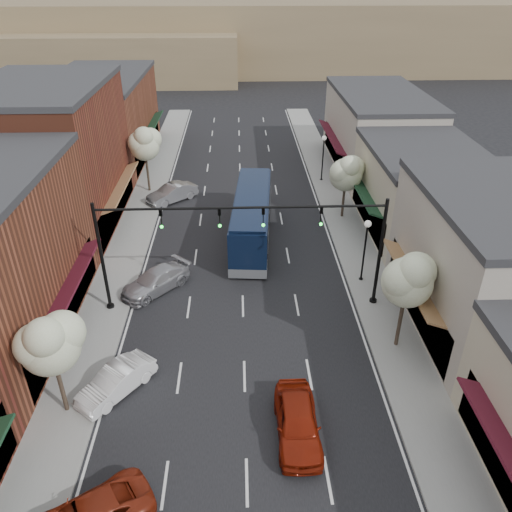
{
  "coord_description": "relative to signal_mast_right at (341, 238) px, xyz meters",
  "views": [
    {
      "loc": [
        -0.08,
        -16.72,
        18.08
      ],
      "look_at": [
        0.88,
        10.26,
        2.2
      ],
      "focal_mm": 35.0,
      "sensor_mm": 36.0,
      "label": 1
    }
  ],
  "objects": [
    {
      "name": "ground",
      "position": [
        -5.62,
        -8.0,
        -4.62
      ],
      "size": [
        160.0,
        160.0,
        0.0
      ],
      "primitive_type": "plane",
      "color": "black",
      "rests_on": "ground"
    },
    {
      "name": "sidewalk_left",
      "position": [
        -14.02,
        10.5,
        -4.55
      ],
      "size": [
        2.8,
        73.0,
        0.15
      ],
      "primitive_type": "cube",
      "color": "gray",
      "rests_on": "ground"
    },
    {
      "name": "sidewalk_right",
      "position": [
        2.78,
        10.5,
        -4.55
      ],
      "size": [
        2.8,
        73.0,
        0.15
      ],
      "primitive_type": "cube",
      "color": "gray",
      "rests_on": "ground"
    },
    {
      "name": "curb_left",
      "position": [
        -12.62,
        10.5,
        -4.55
      ],
      "size": [
        0.25,
        73.0,
        0.17
      ],
      "primitive_type": "cube",
      "color": "gray",
      "rests_on": "ground"
    },
    {
      "name": "curb_right",
      "position": [
        1.38,
        10.5,
        -4.55
      ],
      "size": [
        0.25,
        73.0,
        0.17
      ],
      "primitive_type": "cube",
      "color": "gray",
      "rests_on": "ground"
    },
    {
      "name": "bldg_left_midfar",
      "position": [
        -19.86,
        12.0,
        0.78
      ],
      "size": [
        10.14,
        14.1,
        10.9
      ],
      "color": "brown",
      "rests_on": "ground"
    },
    {
      "name": "bldg_left_far",
      "position": [
        -19.84,
        28.0,
        -0.46
      ],
      "size": [
        10.14,
        18.1,
        8.4
      ],
      "color": "brown",
      "rests_on": "ground"
    },
    {
      "name": "bldg_right_midnear",
      "position": [
        8.1,
        -2.0,
        -0.72
      ],
      "size": [
        9.14,
        12.1,
        7.9
      ],
      "color": "#A79C8F",
      "rests_on": "ground"
    },
    {
      "name": "bldg_right_midfar",
      "position": [
        8.08,
        10.0,
        -1.46
      ],
      "size": [
        9.14,
        12.1,
        6.4
      ],
      "color": "#B8AE92",
      "rests_on": "ground"
    },
    {
      "name": "bldg_right_far",
      "position": [
        8.09,
        24.0,
        -0.96
      ],
      "size": [
        9.14,
        16.1,
        7.4
      ],
      "color": "#A79C8F",
      "rests_on": "ground"
    },
    {
      "name": "hill_far",
      "position": [
        -5.62,
        82.0,
        1.38
      ],
      "size": [
        120.0,
        30.0,
        12.0
      ],
      "primitive_type": "cube",
      "color": "#7A6647",
      "rests_on": "ground"
    },
    {
      "name": "hill_near",
      "position": [
        -30.62,
        70.0,
        -0.62
      ],
      "size": [
        50.0,
        20.0,
        8.0
      ],
      "primitive_type": "cube",
      "color": "#7A6647",
      "rests_on": "ground"
    },
    {
      "name": "signal_mast_right",
      "position": [
        0.0,
        0.0,
        0.0
      ],
      "size": [
        8.22,
        0.46,
        7.0
      ],
      "color": "black",
      "rests_on": "ground"
    },
    {
      "name": "signal_mast_left",
      "position": [
        -11.24,
        0.0,
        0.0
      ],
      "size": [
        8.22,
        0.46,
        7.0
      ],
      "color": "black",
      "rests_on": "ground"
    },
    {
      "name": "tree_right_near",
      "position": [
        2.73,
        -4.05,
        -0.17
      ],
      "size": [
        2.85,
        2.65,
        5.95
      ],
      "color": "#47382B",
      "rests_on": "ground"
    },
    {
      "name": "tree_right_far",
      "position": [
        2.73,
        11.95,
        -0.63
      ],
      "size": [
        2.85,
        2.65,
        5.43
      ],
      "color": "#47382B",
      "rests_on": "ground"
    },
    {
      "name": "tree_left_near",
      "position": [
        -13.87,
        -8.05,
        -0.4
      ],
      "size": [
        2.85,
        2.65,
        5.69
      ],
      "color": "#47382B",
      "rests_on": "ground"
    },
    {
      "name": "tree_left_far",
      "position": [
        -13.87,
        17.95,
        -0.02
      ],
      "size": [
        2.85,
        2.65,
        6.13
      ],
      "color": "#47382B",
      "rests_on": "ground"
    },
    {
      "name": "lamp_post_near",
      "position": [
        2.18,
        2.5,
        -1.62
      ],
      "size": [
        0.44,
        0.44,
        4.44
      ],
      "color": "black",
      "rests_on": "ground"
    },
    {
      "name": "lamp_post_far",
      "position": [
        2.18,
        20.0,
        -1.62
      ],
      "size": [
        0.44,
        0.44,
        4.44
      ],
      "color": "black",
      "rests_on": "ground"
    },
    {
      "name": "coach_bus",
      "position": [
        -4.82,
        8.58,
        -2.76
      ],
      "size": [
        3.46,
        11.84,
        3.57
      ],
      "rotation": [
        0.0,
        0.0,
        -0.08
      ],
      "color": "black",
      "rests_on": "ground"
    },
    {
      "name": "red_hatchback",
      "position": [
        -3.35,
        -9.71,
        -3.82
      ],
      "size": [
        1.9,
        4.69,
        1.6
      ],
      "primitive_type": "imported",
      "rotation": [
        0.0,
        0.0,
        0.0
      ],
      "color": "maroon",
      "rests_on": "ground"
    },
    {
      "name": "parked_car_b",
      "position": [
        -11.82,
        -6.84,
        -3.94
      ],
      "size": [
        3.67,
        4.15,
        1.36
      ],
      "primitive_type": "imported",
      "rotation": [
        0.0,
        0.0,
        -0.66
      ],
      "color": "white",
      "rests_on": "ground"
    },
    {
      "name": "parked_car_c",
      "position": [
        -11.13,
        1.94,
        -3.93
      ],
      "size": [
        4.7,
        4.84,
        1.39
      ],
      "primitive_type": "imported",
      "rotation": [
        0.0,
        0.0,
        -0.75
      ],
      "color": "#AAAAB0",
      "rests_on": "ground"
    },
    {
      "name": "parked_car_e",
      "position": [
        -11.59,
        15.83,
        -3.87
      ],
      "size": [
        4.51,
        4.2,
        1.51
      ],
      "primitive_type": "imported",
      "rotation": [
        0.0,
        0.0,
        -0.86
      ],
      "color": "#9F9FA4",
      "rests_on": "ground"
    }
  ]
}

